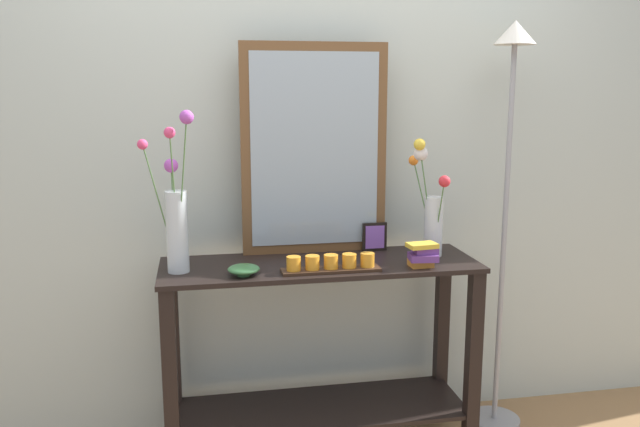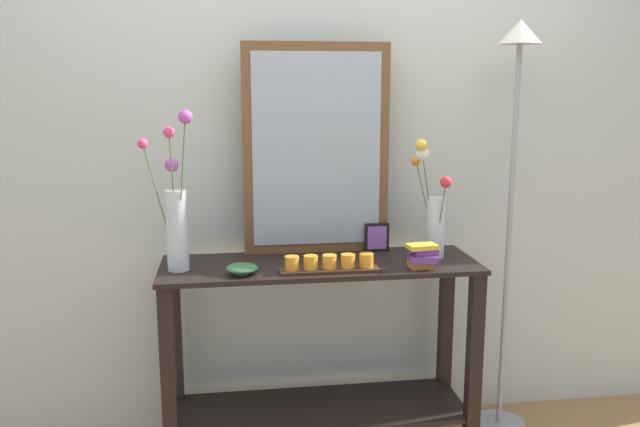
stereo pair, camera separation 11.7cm
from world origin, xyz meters
TOP-DOWN VIEW (x-y plane):
  - wall_back at (0.00, 0.34)m, footprint 6.40×0.08m
  - console_table at (0.00, 0.00)m, footprint 1.31×0.44m
  - mirror_leaning at (0.01, 0.19)m, footprint 0.63×0.03m
  - tall_vase_left at (-0.57, -0.03)m, footprint 0.21×0.19m
  - vase_right at (0.48, 0.02)m, footprint 0.14×0.19m
  - candle_tray at (0.02, -0.13)m, footprint 0.39×0.09m
  - picture_frame_small at (0.27, 0.15)m, footprint 0.11×0.01m
  - decorative_bowl at (-0.32, -0.13)m, footprint 0.12×0.12m
  - book_stack at (0.40, -0.14)m, footprint 0.13×0.10m
  - floor_lamp at (0.86, 0.10)m, footprint 0.24×0.24m

SIDE VIEW (x-z plane):
  - console_table at x=0.00m, z-range 0.09..0.94m
  - decorative_bowl at x=-0.32m, z-range 0.86..0.90m
  - candle_tray at x=0.02m, z-range 0.85..0.91m
  - book_stack at x=0.40m, z-range 0.85..0.95m
  - picture_frame_small at x=0.27m, z-range 0.85..0.98m
  - vase_right at x=0.48m, z-range 0.80..1.31m
  - tall_vase_left at x=-0.57m, z-range 0.75..1.38m
  - floor_lamp at x=0.86m, z-range 0.32..2.16m
  - mirror_leaning at x=0.01m, z-range 0.85..1.75m
  - wall_back at x=0.00m, z-range 0.00..2.70m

